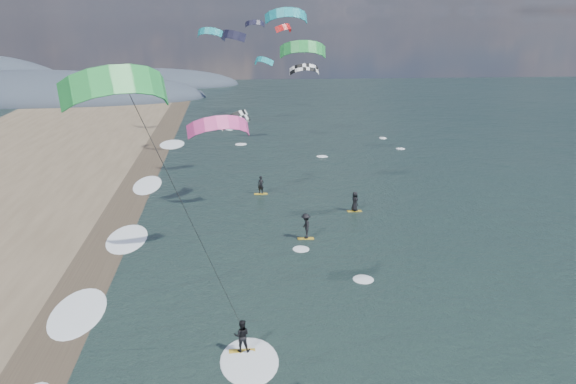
{
  "coord_description": "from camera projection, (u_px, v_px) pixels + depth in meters",
  "views": [
    {
      "loc": [
        -3.41,
        -15.65,
        14.85
      ],
      "look_at": [
        -1.0,
        12.0,
        7.0
      ],
      "focal_mm": 40.0,
      "sensor_mm": 36.0,
      "label": 1
    }
  ],
  "objects": [
    {
      "name": "wet_sand_strip",
      "position": [
        41.0,
        365.0,
        27.92
      ],
      "size": [
        3.0,
        240.0,
        0.0
      ],
      "primitive_type": "cube",
      "color": "#382D23",
      "rests_on": "ground"
    },
    {
      "name": "coastal_hills",
      "position": [
        8.0,
        94.0,
        118.98
      ],
      "size": [
        80.0,
        41.0,
        15.0
      ],
      "color": "#3D4756",
      "rests_on": "ground"
    },
    {
      "name": "kitesurfer_near_b",
      "position": [
        174.0,
        194.0,
        22.41
      ],
      "size": [
        6.93,
        8.67,
        13.89
      ],
      "color": "gold",
      "rests_on": "ground"
    },
    {
      "name": "far_kitesurfers",
      "position": [
        312.0,
        213.0,
        46.19
      ],
      "size": [
        8.05,
        12.13,
        1.79
      ],
      "color": "gold",
      "rests_on": "ground"
    },
    {
      "name": "bg_kite_field",
      "position": [
        260.0,
        50.0,
        66.45
      ],
      "size": [
        14.75,
        73.83,
        8.97
      ],
      "color": "#D83F8C",
      "rests_on": "ground"
    },
    {
      "name": "shoreline_surf",
      "position": [
        91.0,
        314.0,
        32.57
      ],
      "size": [
        2.4,
        79.4,
        0.11
      ],
      "color": "white",
      "rests_on": "ground"
    }
  ]
}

